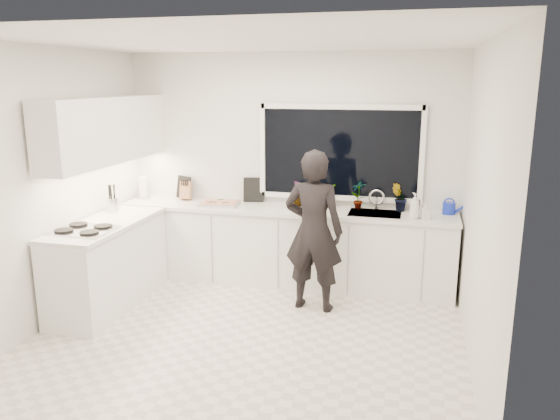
# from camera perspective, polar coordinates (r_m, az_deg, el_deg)

# --- Properties ---
(floor) EXTENTS (4.00, 3.50, 0.02)m
(floor) POSITION_cam_1_polar(r_m,az_deg,el_deg) (5.36, -3.36, -13.00)
(floor) COLOR beige
(floor) RESTS_ON ground
(wall_back) EXTENTS (4.00, 0.02, 2.70)m
(wall_back) POSITION_cam_1_polar(r_m,az_deg,el_deg) (6.58, 1.07, 4.46)
(wall_back) COLOR white
(wall_back) RESTS_ON ground
(wall_left) EXTENTS (0.02, 3.50, 2.70)m
(wall_left) POSITION_cam_1_polar(r_m,az_deg,el_deg) (5.83, -22.76, 2.26)
(wall_left) COLOR white
(wall_left) RESTS_ON ground
(wall_right) EXTENTS (0.02, 3.50, 2.70)m
(wall_right) POSITION_cam_1_polar(r_m,az_deg,el_deg) (4.72, 20.38, 0.04)
(wall_right) COLOR white
(wall_right) RESTS_ON ground
(ceiling) EXTENTS (4.00, 3.50, 0.02)m
(ceiling) POSITION_cam_1_polar(r_m,az_deg,el_deg) (4.82, -3.82, 17.40)
(ceiling) COLOR white
(ceiling) RESTS_ON wall_back
(window) EXTENTS (1.80, 0.02, 1.00)m
(window) POSITION_cam_1_polar(r_m,az_deg,el_deg) (6.41, 6.27, 5.95)
(window) COLOR black
(window) RESTS_ON wall_back
(base_cabinets_back) EXTENTS (3.92, 0.58, 0.88)m
(base_cabinets_back) POSITION_cam_1_polar(r_m,az_deg,el_deg) (6.49, 0.42, -3.91)
(base_cabinets_back) COLOR white
(base_cabinets_back) RESTS_ON floor
(base_cabinets_left) EXTENTS (0.58, 1.60, 0.88)m
(base_cabinets_left) POSITION_cam_1_polar(r_m,az_deg,el_deg) (6.15, -17.50, -5.56)
(base_cabinets_left) COLOR white
(base_cabinets_left) RESTS_ON floor
(countertop_back) EXTENTS (3.94, 0.62, 0.04)m
(countertop_back) POSITION_cam_1_polar(r_m,az_deg,el_deg) (6.36, 0.40, 0.02)
(countertop_back) COLOR silver
(countertop_back) RESTS_ON base_cabinets_back
(countertop_left) EXTENTS (0.62, 1.60, 0.04)m
(countertop_left) POSITION_cam_1_polar(r_m,az_deg,el_deg) (6.02, -17.81, -1.41)
(countertop_left) COLOR silver
(countertop_left) RESTS_ON base_cabinets_left
(upper_cabinets) EXTENTS (0.34, 2.10, 0.70)m
(upper_cabinets) POSITION_cam_1_polar(r_m,az_deg,el_deg) (6.22, -17.69, 7.96)
(upper_cabinets) COLOR white
(upper_cabinets) RESTS_ON wall_left
(sink) EXTENTS (0.58, 0.42, 0.14)m
(sink) POSITION_cam_1_polar(r_m,az_deg,el_deg) (6.22, 9.86, -0.77)
(sink) COLOR silver
(sink) RESTS_ON countertop_back
(faucet) EXTENTS (0.03, 0.03, 0.22)m
(faucet) POSITION_cam_1_polar(r_m,az_deg,el_deg) (6.38, 10.06, 1.05)
(faucet) COLOR silver
(faucet) RESTS_ON countertop_back
(stovetop) EXTENTS (0.56, 0.48, 0.03)m
(stovetop) POSITION_cam_1_polar(r_m,az_deg,el_deg) (5.74, -19.82, -1.91)
(stovetop) COLOR black
(stovetop) RESTS_ON countertop_left
(person) EXTENTS (0.65, 0.46, 1.70)m
(person) POSITION_cam_1_polar(r_m,az_deg,el_deg) (5.67, 3.53, -2.21)
(person) COLOR black
(person) RESTS_ON floor
(pizza_tray) EXTENTS (0.49, 0.39, 0.03)m
(pizza_tray) POSITION_cam_1_polar(r_m,az_deg,el_deg) (6.56, -6.37, 0.67)
(pizza_tray) COLOR silver
(pizza_tray) RESTS_ON countertop_back
(pizza) EXTENTS (0.45, 0.34, 0.01)m
(pizza) POSITION_cam_1_polar(r_m,az_deg,el_deg) (6.56, -6.37, 0.81)
(pizza) COLOR red
(pizza) RESTS_ON pizza_tray
(watering_can) EXTENTS (0.17, 0.17, 0.13)m
(watering_can) POSITION_cam_1_polar(r_m,az_deg,el_deg) (6.35, 17.22, 0.17)
(watering_can) COLOR #1327B9
(watering_can) RESTS_ON countertop_back
(paper_towel_roll) EXTENTS (0.14, 0.14, 0.26)m
(paper_towel_roll) POSITION_cam_1_polar(r_m,az_deg,el_deg) (7.09, -14.08, 2.24)
(paper_towel_roll) COLOR silver
(paper_towel_roll) RESTS_ON countertop_back
(knife_block) EXTENTS (0.14, 0.11, 0.22)m
(knife_block) POSITION_cam_1_polar(r_m,az_deg,el_deg) (6.88, -9.81, 1.96)
(knife_block) COLOR #9F644A
(knife_block) RESTS_ON countertop_back
(utensil_crock) EXTENTS (0.16, 0.16, 0.16)m
(utensil_crock) POSITION_cam_1_polar(r_m,az_deg,el_deg) (6.46, -17.07, 0.53)
(utensil_crock) COLOR silver
(utensil_crock) RESTS_ON countertop_left
(picture_frame_large) EXTENTS (0.21, 0.11, 0.28)m
(picture_frame_large) POSITION_cam_1_polar(r_m,az_deg,el_deg) (7.00, -10.04, 2.38)
(picture_frame_large) COLOR black
(picture_frame_large) RESTS_ON countertop_back
(picture_frame_small) EXTENTS (0.25, 0.06, 0.30)m
(picture_frame_small) POSITION_cam_1_polar(r_m,az_deg,el_deg) (6.68, -2.77, 2.13)
(picture_frame_small) COLOR black
(picture_frame_small) RESTS_ON countertop_back
(herb_plants) EXTENTS (1.36, 0.25, 0.33)m
(herb_plants) POSITION_cam_1_polar(r_m,az_deg,el_deg) (6.37, 6.49, 1.50)
(herb_plants) COLOR #26662D
(herb_plants) RESTS_ON countertop_back
(soap_bottles) EXTENTS (0.24, 0.15, 0.28)m
(soap_bottles) POSITION_cam_1_polar(r_m,az_deg,el_deg) (6.02, 14.19, 0.26)
(soap_bottles) COLOR #D8BF66
(soap_bottles) RESTS_ON countertop_back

